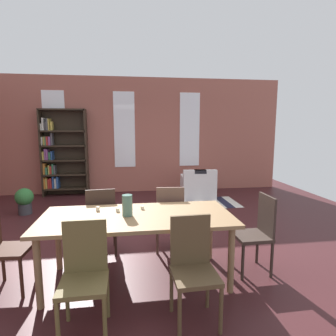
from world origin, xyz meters
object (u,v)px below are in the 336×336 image
object	(u,v)px
dining_chair_near_left	(84,273)
armchair_white	(198,187)
dining_table	(138,222)
potted_plant_by_shelf	(24,200)
dining_chair_far_left	(101,219)
dining_chair_near_right	(193,265)
vase_on_table	(127,205)
dining_chair_far_right	(170,216)
bookshelf_tall	(61,153)
dining_chair_head_right	(257,231)
dining_chair_head_left	(2,245)

from	to	relation	value
dining_chair_near_left	armchair_white	bearing A→B (deg)	63.90
dining_table	potted_plant_by_shelf	distance (m)	3.57
dining_chair_far_left	dining_chair_near_right	size ratio (longest dim) A/B	1.00
dining_table	dining_chair_near_right	bearing A→B (deg)	-56.14
armchair_white	potted_plant_by_shelf	distance (m)	3.88
vase_on_table	dining_chair_near_left	xyz separation A→B (m)	(-0.37, -0.71, -0.38)
armchair_white	dining_chair_far_right	bearing A→B (deg)	-111.75
bookshelf_tall	dining_chair_far_right	bearing A→B (deg)	-57.68
dining_chair_far_left	armchair_white	world-z (taller)	dining_chair_far_left
dining_chair_head_right	potted_plant_by_shelf	world-z (taller)	dining_chair_head_right
dining_chair_near_left	dining_chair_head_right	xyz separation A→B (m)	(1.92, 0.71, 0.00)
dining_chair_far_right	dining_chair_near_left	distance (m)	1.72
dining_chair_head_left	potted_plant_by_shelf	xyz separation A→B (m)	(-0.76, 2.78, -0.22)
dining_chair_near_right	dining_chair_head_left	size ratio (longest dim) A/B	1.00
armchair_white	dining_chair_head_left	bearing A→B (deg)	-130.70
dining_chair_far_right	potted_plant_by_shelf	size ratio (longest dim) A/B	1.78
dining_chair_head_left	potted_plant_by_shelf	bearing A→B (deg)	105.23
dining_table	dining_chair_near_left	size ratio (longest dim) A/B	2.25
potted_plant_by_shelf	bookshelf_tall	bearing A→B (deg)	75.38
dining_chair_near_left	armchair_white	size ratio (longest dim) A/B	1.10
dining_chair_head_left	armchair_white	bearing A→B (deg)	49.30
dining_chair_far_left	dining_chair_head_left	bearing A→B (deg)	-143.81
bookshelf_tall	dining_chair_far_left	bearing A→B (deg)	-69.75
vase_on_table	bookshelf_tall	size ratio (longest dim) A/B	0.11
dining_chair_near_right	vase_on_table	bearing A→B (deg)	129.54
potted_plant_by_shelf	dining_chair_near_right	bearing A→B (deg)	-52.57
vase_on_table	dining_chair_far_right	xyz separation A→B (m)	(0.59, 0.71, -0.38)
dining_chair_head_left	armchair_white	xyz separation A→B (m)	(3.05, 3.55, -0.23)
dining_chair_head_left	bookshelf_tall	distance (m)	4.36
dining_chair_far_left	dining_chair_near_left	xyz separation A→B (m)	(-0.01, -1.43, 0.00)
dining_chair_near_left	potted_plant_by_shelf	world-z (taller)	dining_chair_near_left
dining_chair_head_left	dining_chair_head_right	bearing A→B (deg)	-0.07
dining_chair_head_right	armchair_white	bearing A→B (deg)	87.35
dining_chair_far_left	dining_chair_head_left	xyz separation A→B (m)	(-0.97, -0.71, 0.00)
bookshelf_tall	potted_plant_by_shelf	distance (m)	1.77
dining_chair_head_left	dining_chair_near_left	bearing A→B (deg)	-36.79
dining_chair_near_left	dining_chair_near_right	bearing A→B (deg)	-0.00
vase_on_table	dining_chair_far_left	world-z (taller)	vase_on_table
dining_table	dining_chair_near_left	xyz separation A→B (m)	(-0.48, -0.71, -0.19)
vase_on_table	bookshelf_tall	world-z (taller)	bookshelf_tall
dining_table	potted_plant_by_shelf	size ratio (longest dim) A/B	4.00
dining_table	dining_chair_near_left	distance (m)	0.88
dining_chair_head_right	potted_plant_by_shelf	distance (m)	4.59
dining_chair_far_left	potted_plant_by_shelf	distance (m)	2.71
potted_plant_by_shelf	dining_chair_far_left	bearing A→B (deg)	-50.21
dining_chair_near_right	dining_chair_near_left	world-z (taller)	same
dining_chair_head_left	bookshelf_tall	world-z (taller)	bookshelf_tall
dining_table	vase_on_table	world-z (taller)	vase_on_table
armchair_white	dining_table	bearing A→B (deg)	-114.35
dining_chair_far_left	dining_chair_head_right	world-z (taller)	same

